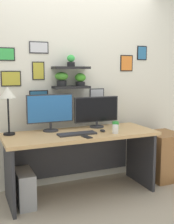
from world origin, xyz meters
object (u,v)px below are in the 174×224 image
Objects in this scene: computer_mouse at (103,131)px; cell_phone at (87,137)px; desk at (79,148)px; desk_lamp at (8,97)px; monitor_right at (97,111)px; keyboard at (77,134)px; monitor_left at (50,111)px; pen_cup at (115,129)px; drawer_cabinet at (163,155)px; computer_tower_left at (25,188)px; coffee_mug at (116,125)px.

computer_mouse is 0.64× the size of cell_phone.
desk_lamp is at bearing 169.55° from desk.
keyboard is at bearing -141.42° from monitor_right.
monitor_right is (0.60, 0.00, -0.04)m from monitor_left.
desk_lamp is 0.98m from cell_phone.
cell_phone is 1.40× the size of pen_cup.
drawer_cabinet is at bearing 6.76° from computer_mouse.
computer_tower_left is (-0.64, 0.23, -0.56)m from cell_phone.
computer_mouse reaches higher than drawer_cabinet.
cell_phone reaches higher than drawer_cabinet.
desk_lamp reaches higher than desk.
drawer_cabinet is (1.22, -0.01, -0.23)m from desk.
monitor_right is 1.10× the size of desk_lamp.
computer_tower_left is (-1.02, 0.18, -0.61)m from pen_cup.
desk is 1.25m from drawer_cabinet.
pen_cup reaches higher than computer_tower_left.
monitor_left is 0.89× the size of drawer_cabinet.
desk is 0.54m from monitor_right.
monitor_left is 1.04× the size of desk_lamp.
keyboard is 4.40× the size of pen_cup.
monitor_left is 6.23× the size of coffee_mug.
monitor_right is 0.30m from coffee_mug.
monitor_left is 1.27× the size of keyboard.
computer_mouse is at bearing 3.10° from keyboard.
drawer_cabinet is 1.90m from computer_tower_left.
keyboard is at bearing -53.85° from monitor_left.
cell_phone is (-0.33, -0.47, -0.20)m from monitor_right.
coffee_mug is (0.18, -0.18, -0.16)m from monitor_right.
monitor_left reaches higher than pen_cup.
monitor_left reaches higher than drawer_cabinet.
desk_lamp reaches higher than drawer_cabinet.
coffee_mug reaches higher than computer_mouse.
monitor_right reaches higher than coffee_mug.
monitor_right is 1.35× the size of keyboard.
desk is 0.77m from computer_tower_left.
monitor_left reaches higher than keyboard.
drawer_cabinet is (1.30, 0.13, -0.44)m from keyboard.
desk_lamp reaches higher than coffee_mug.
desk_lamp is at bearing 116.28° from computer_tower_left.
desk_lamp is at bearing 160.23° from pen_cup.
coffee_mug reaches higher than desk.
drawer_cabinet reaches higher than computer_tower_left.
coffee_mug is 0.22× the size of computer_tower_left.
desk_lamp is at bearing 175.56° from drawer_cabinet.
pen_cup is (1.13, -0.41, -0.38)m from desk_lamp.
pen_cup is at bearing -164.09° from drawer_cabinet.
pen_cup is (-0.13, -0.24, 0.01)m from coffee_mug.
monitor_left is 0.80m from pen_cup.
pen_cup is (0.35, -0.26, 0.25)m from desk.
computer_tower_left is at bearing 170.00° from pen_cup.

